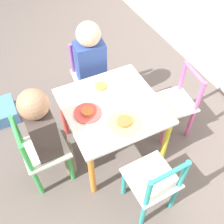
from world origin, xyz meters
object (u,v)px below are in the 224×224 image
(plate_left, at_px, (101,87))
(child_front, at_px, (45,130))
(chair_green, at_px, (42,152))
(storage_bin, at_px, (3,112))
(chair_pink, at_px, (176,104))
(chair_teal, at_px, (153,183))
(plate_right, at_px, (124,122))
(plate_front, at_px, (88,113))
(chair_purple, at_px, (90,77))
(child_left, at_px, (91,62))
(kids_table, at_px, (112,112))

(plate_left, bearing_deg, child_front, -67.83)
(chair_green, bearing_deg, child_front, -90.00)
(chair_green, height_order, child_front, child_front)
(plate_left, xyz_separation_m, storage_bin, (-0.47, -0.65, -0.40))
(chair_pink, height_order, plate_left, chair_pink)
(chair_pink, bearing_deg, chair_teal, -41.29)
(chair_teal, bearing_deg, plate_right, -88.87)
(plate_left, relative_size, plate_front, 1.05)
(plate_right, relative_size, storage_bin, 0.77)
(chair_teal, bearing_deg, chair_green, -45.37)
(chair_pink, bearing_deg, storage_bin, -115.74)
(chair_purple, height_order, chair_teal, same)
(chair_purple, relative_size, plate_front, 3.28)
(child_left, xyz_separation_m, storage_bin, (-0.22, -0.69, -0.40))
(child_front, bearing_deg, chair_pink, -93.57)
(chair_purple, bearing_deg, plate_front, -107.72)
(chair_green, relative_size, child_left, 0.71)
(storage_bin, bearing_deg, plate_front, 37.92)
(chair_green, height_order, plate_right, chair_green)
(plate_left, bearing_deg, chair_purple, 171.52)
(chair_green, bearing_deg, chair_teal, -134.63)
(chair_teal, bearing_deg, plate_left, -90.57)
(child_left, distance_m, plate_left, 0.26)
(chair_teal, distance_m, plate_front, 0.54)
(child_left, xyz_separation_m, plate_left, (0.26, -0.04, -0.00))
(chair_teal, relative_size, plate_front, 3.28)
(kids_table, xyz_separation_m, plate_left, (-0.16, 0.00, 0.07))
(kids_table, xyz_separation_m, chair_teal, (0.48, 0.02, -0.11))
(kids_table, bearing_deg, chair_teal, 2.28)
(child_left, bearing_deg, chair_teal, -85.75)
(plate_left, bearing_deg, storage_bin, -126.00)
(chair_teal, xyz_separation_m, child_left, (-0.89, 0.02, 0.19))
(child_front, xyz_separation_m, storage_bin, (-0.64, -0.23, -0.40))
(kids_table, bearing_deg, chair_pink, 84.85)
(chair_purple, distance_m, chair_green, 0.72)
(chair_pink, distance_m, storage_bin, 1.33)
(child_front, xyz_separation_m, plate_front, (-0.01, 0.26, 0.00))
(chair_purple, distance_m, chair_teal, 0.95)
(kids_table, distance_m, chair_pink, 0.49)
(kids_table, xyz_separation_m, chair_green, (0.01, -0.48, -0.11))
(plate_front, bearing_deg, chair_pink, 86.13)
(chair_purple, relative_size, chair_green, 1.00)
(chair_purple, xyz_separation_m, chair_teal, (0.95, -0.03, 0.00))
(child_front, xyz_separation_m, plate_right, (0.15, 0.42, 0.00))
(plate_front, xyz_separation_m, storage_bin, (-0.63, -0.49, -0.40))
(chair_purple, distance_m, chair_pink, 0.67)
(chair_pink, relative_size, plate_left, 3.14)
(child_left, distance_m, child_front, 0.62)
(child_front, bearing_deg, child_left, -48.58)
(chair_teal, height_order, child_front, child_front)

